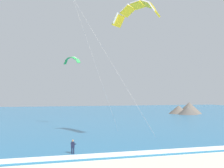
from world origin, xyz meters
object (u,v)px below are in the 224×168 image
object	(u,v)px
kitesurfer	(73,147)
kite_distant	(71,59)
surfboard	(73,155)
kite_primary	(136,10)

from	to	relation	value
kitesurfer	kite_distant	size ratio (longest dim) A/B	0.46
surfboard	kite_distant	xyz separation A→B (m)	(2.29, 25.01, 13.73)
kitesurfer	kite_primary	size ratio (longest dim) A/B	0.09
kitesurfer	kite_distant	distance (m)	28.18
kite_primary	kite_distant	world-z (taller)	kite_primary
kitesurfer	surfboard	bearing A→B (deg)	-116.48
kitesurfer	kite_distant	world-z (taller)	kite_distant
kitesurfer	kite_distant	xyz separation A→B (m)	(2.28, 24.99, 12.82)
kitesurfer	kite_primary	distance (m)	20.02
surfboard	kite_primary	xyz separation A→B (m)	(9.08, 5.05, 18.04)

